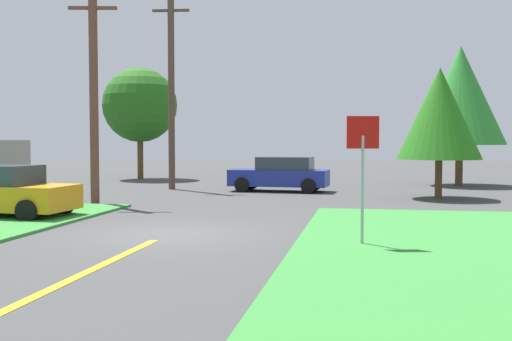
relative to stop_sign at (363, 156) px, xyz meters
The scene contains 9 objects.
ground_plane 5.39m from the stop_sign, 168.73° to the left, with size 120.00×120.00×0.00m, color #414141.
stop_sign is the anchor object (origin of this frame).
parked_car_near_building 11.63m from the stop_sign, 163.28° to the left, with size 4.55×2.36×1.62m.
car_approaching_junction 14.99m from the stop_sign, 105.04° to the left, with size 4.69×2.22×1.62m.
utility_pole_mid 12.77m from the stop_sign, 142.44° to the left, with size 1.79×0.47×7.95m.
utility_pole_far 17.67m from the stop_sign, 122.16° to the left, with size 1.80×0.32×9.41m.
oak_tree_left 20.57m from the stop_sign, 76.10° to the left, with size 4.71×4.71×7.34m.
pine_tree_center 12.57m from the stop_sign, 76.09° to the left, with size 3.41×3.41×5.37m.
oak_tree_right 26.16m from the stop_sign, 121.83° to the left, with size 4.59×4.59×6.86m.
Camera 1 is at (4.97, -14.81, 2.40)m, focal length 42.88 mm.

